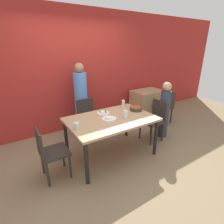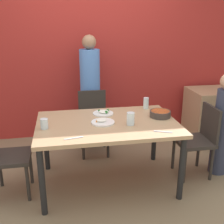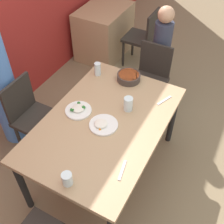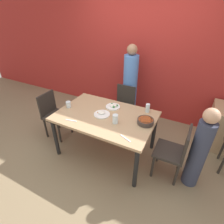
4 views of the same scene
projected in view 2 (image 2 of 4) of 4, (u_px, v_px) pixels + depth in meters
name	position (u px, v px, depth m)	size (l,w,h in m)	color
ground_plane	(108.00, 182.00, 3.24)	(10.00, 10.00, 0.00)	#847051
wall_back	(91.00, 49.00, 4.21)	(10.00, 0.06, 2.70)	#A82823
dining_table	(107.00, 129.00, 3.02)	(1.50, 0.99, 0.74)	tan
chair_adult_spot	(93.00, 120.00, 3.85)	(0.40, 0.40, 0.85)	#2D2823
chair_child_spot	(199.00, 138.00, 3.27)	(0.40, 0.40, 0.85)	#2D2823
chair_empty_left	(4.00, 154.00, 2.88)	(0.40, 0.40, 0.85)	#2D2823
person_adult	(90.00, 94.00, 4.06)	(0.28, 0.28, 1.58)	#5184D1
person_child	(222.00, 127.00, 3.28)	(0.21, 0.21, 1.22)	#33384C
bowl_curry	(160.00, 114.00, 3.15)	(0.23, 0.23, 0.07)	#3D332D
plate_rice_adult	(103.00, 113.00, 3.24)	(0.24, 0.24, 0.05)	white
plate_rice_child	(102.00, 122.00, 2.97)	(0.25, 0.25, 0.04)	white
glass_water_tall	(44.00, 124.00, 2.81)	(0.08, 0.08, 0.10)	silver
glass_water_short	(146.00, 103.00, 3.43)	(0.07, 0.07, 0.14)	silver
glass_water_center	(131.00, 119.00, 2.91)	(0.08, 0.08, 0.13)	silver
fork_steel	(163.00, 132.00, 2.74)	(0.17, 0.09, 0.01)	silver
spoon_steel	(74.00, 138.00, 2.60)	(0.18, 0.05, 0.01)	silver
background_table	(215.00, 112.00, 4.45)	(0.84, 0.61, 0.74)	tan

